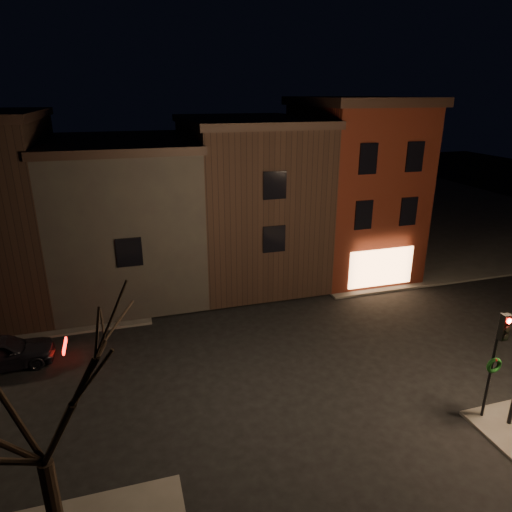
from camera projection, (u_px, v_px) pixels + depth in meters
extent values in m
plane|color=black|center=(281.00, 362.00, 19.49)|extent=(120.00, 120.00, 0.00)
cube|color=#2D2B28|center=(410.00, 214.00, 42.90)|extent=(30.00, 30.00, 0.12)
cube|color=#4B170D|center=(352.00, 190.00, 28.48)|extent=(6.00, 8.00, 10.00)
cube|color=black|center=(358.00, 101.00, 26.71)|extent=(6.50, 8.50, 0.50)
cube|color=#E9A369|center=(381.00, 267.00, 26.08)|extent=(4.00, 0.12, 2.20)
cube|color=black|center=(248.00, 201.00, 27.80)|extent=(7.00, 10.00, 9.00)
cube|color=black|center=(247.00, 121.00, 26.21)|extent=(7.30, 10.30, 0.40)
cube|color=black|center=(125.00, 218.00, 26.01)|extent=(7.50, 10.00, 8.00)
cube|color=black|center=(118.00, 142.00, 24.59)|extent=(7.80, 10.30, 0.40)
cylinder|color=black|center=(491.00, 366.00, 15.41)|extent=(0.10, 0.10, 4.00)
cube|color=black|center=(504.00, 327.00, 14.71)|extent=(0.28, 0.22, 0.90)
cylinder|color=#FF0C07|center=(509.00, 321.00, 14.51)|extent=(0.18, 0.06, 0.18)
cylinder|color=black|center=(507.00, 329.00, 14.60)|extent=(0.18, 0.06, 0.18)
cylinder|color=black|center=(506.00, 336.00, 14.70)|extent=(0.18, 0.06, 0.18)
torus|color=#0C380F|center=(494.00, 365.00, 15.30)|extent=(0.58, 0.14, 0.58)
sphere|color=#990C0C|center=(496.00, 360.00, 15.21)|extent=(0.12, 0.12, 0.12)
imported|color=black|center=(0.00, 353.00, 18.86)|extent=(4.29, 2.03, 1.42)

